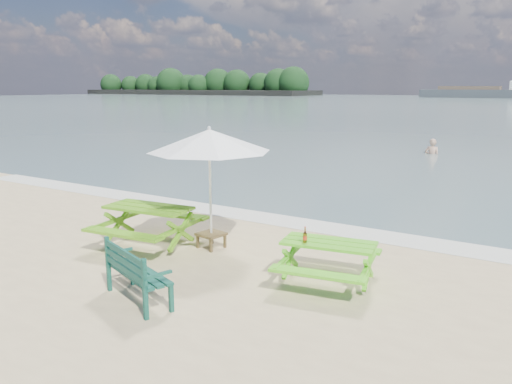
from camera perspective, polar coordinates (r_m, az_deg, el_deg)
The scene contains 9 objects.
foam_strip at distance 11.40m, azimuth 3.67°, elevation -3.38°, with size 22.00×0.90×0.01m, color silver.
island_headland at distance 185.25m, azimuth -6.89°, elevation 12.02°, with size 90.00×22.00×7.60m.
picnic_table_left at distance 9.81m, azimuth -12.11°, elevation -3.94°, with size 1.84×2.00×0.79m.
picnic_table_right at distance 7.92m, azimuth 8.25°, elevation -8.08°, with size 1.66×1.79×0.68m.
park_bench at distance 7.46m, azimuth -13.25°, elevation -10.22°, with size 1.38×0.86×0.81m.
side_table at distance 9.59m, azimuth -5.13°, elevation -5.48°, with size 0.53×0.53×0.30m.
patio_umbrella at distance 9.20m, azimuth -5.35°, elevation 5.87°, with size 2.66×2.66×2.26m.
beer_bottle at distance 7.70m, azimuth 5.61°, elevation -5.19°, with size 0.06×0.06×0.25m.
swimmer at distance 24.22m, azimuth 19.43°, elevation 3.68°, with size 0.69×0.49×1.78m.
Camera 1 is at (5.14, -5.12, 3.03)m, focal length 35.00 mm.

